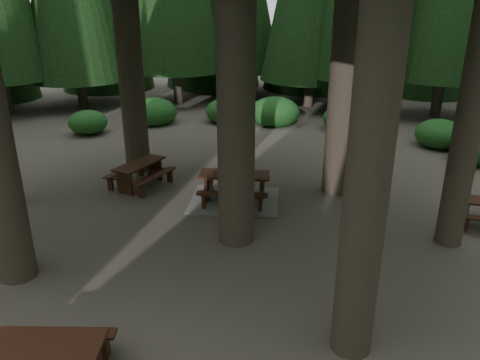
% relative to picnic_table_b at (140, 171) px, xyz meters
% --- Properties ---
extents(ground, '(80.00, 80.00, 0.00)m').
position_rel_picnic_table_b_xyz_m(ground, '(3.25, -2.21, -0.50)').
color(ground, '#4A443C').
rests_on(ground, ground).
extents(picnic_table_b, '(1.58, 1.89, 0.76)m').
position_rel_picnic_table_b_xyz_m(picnic_table_b, '(0.00, 0.00, 0.00)').
color(picnic_table_b, '#35150F').
rests_on(picnic_table_b, ground).
extents(picnic_table_c, '(2.96, 2.67, 0.84)m').
position_rel_picnic_table_b_xyz_m(picnic_table_c, '(3.11, 0.06, -0.21)').
color(picnic_table_c, gray).
rests_on(picnic_table_c, ground).
extents(picnic_table_e, '(2.26, 2.06, 0.80)m').
position_rel_picnic_table_b_xyz_m(picnic_table_e, '(3.19, -7.30, 0.03)').
color(picnic_table_e, '#35150F').
rests_on(picnic_table_e, ground).
extents(shrub_ring, '(23.86, 24.64, 1.49)m').
position_rel_picnic_table_b_xyz_m(shrub_ring, '(3.95, -1.46, -0.10)').
color(shrub_ring, '#235F20').
rests_on(shrub_ring, ground).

